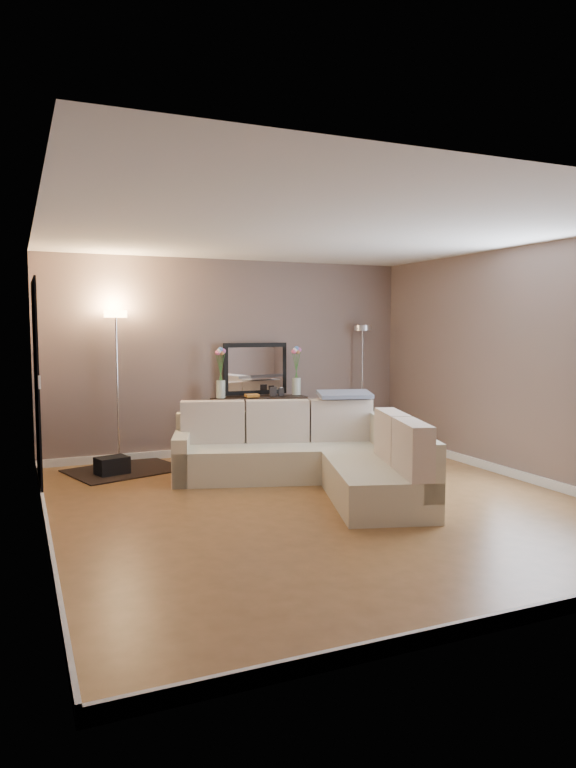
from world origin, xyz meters
name	(u,v)px	position (x,y,z in m)	size (l,w,h in m)	color
floor	(320,504)	(0.00, 0.00, -0.01)	(5.00, 5.50, 0.01)	olive
ceiling	(322,231)	(0.00, 0.00, 2.60)	(5.00, 5.50, 0.01)	white
wall_back	(231,357)	(0.00, 2.76, 1.30)	(5.00, 0.02, 2.60)	#7A655D
wall_front	(538,401)	(0.00, -2.76, 1.30)	(5.00, 0.02, 2.60)	#7A655D
wall_left	(39,379)	(-2.51, 0.00, 1.30)	(0.02, 5.50, 2.60)	#7A655D
wall_right	(525,364)	(2.51, 0.00, 1.30)	(0.02, 5.50, 2.60)	#7A655D
baseboard_back	(232,449)	(0.00, 2.73, 0.05)	(5.00, 0.03, 0.10)	white
baseboard_front	(527,615)	(0.00, -2.73, 0.05)	(5.00, 0.03, 0.10)	white
baseboard_left	(48,530)	(-2.48, 0.00, 0.05)	(0.03, 5.50, 0.10)	white
baseboard_right	(519,475)	(2.48, 0.00, 0.05)	(0.03, 5.50, 0.10)	white
doorway	(37,385)	(-2.48, 1.70, 1.10)	(0.02, 1.20, 2.20)	black
switch_plate	(39,382)	(-2.48, 0.85, 1.20)	(0.02, 0.08, 0.12)	white
sectional_sofa	(315,456)	(0.28, 0.70, 0.32)	(2.58, 2.96, 0.86)	beige
throw_blanket	(345,394)	(0.87, 1.14, 0.92)	(0.62, 0.36, 0.05)	gray
console_table	(254,423)	(0.22, 2.46, 0.44)	(1.26, 0.36, 0.77)	black
leaning_mirror	(255,369)	(0.30, 2.62, 1.14)	(0.89, 0.06, 0.70)	black
table_decor	(260,394)	(0.29, 2.42, 0.82)	(0.53, 0.12, 0.13)	orange
flower_vase_left	(221,376)	(-0.24, 2.47, 1.07)	(0.14, 0.12, 0.66)	silver
flower_vase_right	(296,374)	(0.83, 2.45, 1.07)	(0.14, 0.12, 0.66)	silver
floor_lamp_lit	(117,356)	(-1.53, 2.57, 1.35)	(0.34, 0.34, 1.91)	silver
floor_lamp_unlit	(362,361)	(1.90, 2.53, 1.22)	(0.29, 0.29, 1.73)	silver
charcoal_rug	(125,470)	(-1.52, 2.19, 0.01)	(1.24, 0.93, 0.02)	black
black_bag	(112,467)	(-1.69, 2.03, 0.10)	(0.35, 0.25, 0.23)	black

